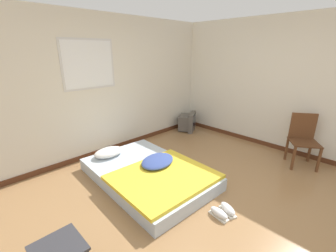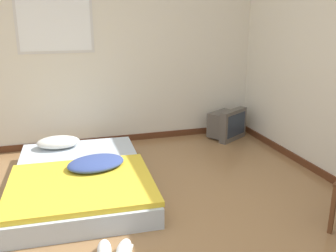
# 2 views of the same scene
# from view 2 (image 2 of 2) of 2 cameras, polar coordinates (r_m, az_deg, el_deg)

# --- Properties ---
(ground_plane) EXTENTS (20.00, 20.00, 0.00)m
(ground_plane) POSITION_cam_2_polar(r_m,az_deg,el_deg) (3.26, -8.06, -16.75)
(ground_plane) COLOR #997047
(wall_back) EXTENTS (7.35, 0.08, 2.60)m
(wall_back) POSITION_cam_2_polar(r_m,az_deg,el_deg) (5.24, -13.14, 10.79)
(wall_back) COLOR silver
(wall_back) RESTS_ON ground_plane
(mattress_bed) EXTENTS (1.45, 2.11, 0.34)m
(mattress_bed) POSITION_cam_2_polar(r_m,az_deg,el_deg) (4.12, -13.21, -7.60)
(mattress_bed) COLOR silver
(mattress_bed) RESTS_ON ground_plane
(crt_tv) EXTENTS (0.62, 0.57, 0.45)m
(crt_tv) POSITION_cam_2_polar(r_m,az_deg,el_deg) (5.64, 8.94, 0.27)
(crt_tv) COLOR #56514C
(crt_tv) RESTS_ON ground_plane
(sneaker_pair) EXTENTS (0.32, 0.31, 0.10)m
(sneaker_pair) POSITION_cam_2_polar(r_m,az_deg,el_deg) (3.05, -8.21, -18.28)
(sneaker_pair) COLOR silver
(sneaker_pair) RESTS_ON ground_plane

